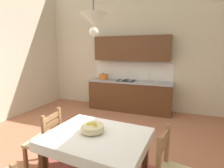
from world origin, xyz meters
name	(u,v)px	position (x,y,z in m)	size (l,w,h in m)	color
ground_plane	(89,153)	(0.00, 0.00, -0.05)	(5.96, 6.08, 0.10)	#AD6B4C
wall_back	(130,41)	(0.00, 2.80, 2.07)	(5.96, 0.12, 4.15)	beige
kitchen_cabinetry	(130,82)	(0.10, 2.47, 0.86)	(2.46, 0.63, 2.20)	#56331C
dining_table	(97,144)	(0.52, -0.72, 0.62)	(1.31, 1.07, 0.75)	#56331C
dining_chair_tv_side	(45,141)	(-0.38, -0.64, 0.44)	(0.44, 0.44, 0.93)	#D1BC89
fruit_bowl	(92,128)	(0.44, -0.68, 0.81)	(0.30, 0.30, 0.12)	beige
pendant_lamp	(94,20)	(0.46, -0.63, 2.13)	(0.32, 0.32, 0.80)	black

